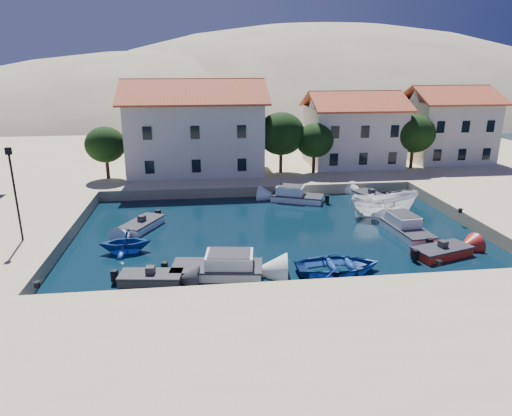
% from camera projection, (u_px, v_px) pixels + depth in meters
% --- Properties ---
extents(ground, '(400.00, 400.00, 0.00)m').
position_uv_depth(ground, '(306.00, 296.00, 25.15)').
color(ground, black).
rests_on(ground, ground).
extents(quay_south, '(52.00, 12.00, 1.00)m').
position_uv_depth(quay_south, '(339.00, 353.00, 19.32)').
color(quay_south, '#CBB38B').
rests_on(quay_south, ground).
extents(quay_west, '(8.00, 20.00, 1.00)m').
position_uv_depth(quay_west, '(12.00, 237.00, 32.26)').
color(quay_west, '#CBB38B').
rests_on(quay_west, ground).
extents(quay_north, '(80.00, 36.00, 1.00)m').
position_uv_depth(quay_north, '(257.00, 155.00, 61.20)').
color(quay_north, '#CBB38B').
rests_on(quay_north, ground).
extents(hills, '(254.00, 176.00, 99.00)m').
position_uv_depth(hills, '(281.00, 176.00, 151.59)').
color(hills, '#9A8768').
rests_on(hills, ground).
extents(building_left, '(14.70, 9.45, 9.70)m').
position_uv_depth(building_left, '(195.00, 125.00, 49.17)').
color(building_left, silver).
rests_on(building_left, quay_north).
extents(building_mid, '(10.50, 8.40, 8.30)m').
position_uv_depth(building_mid, '(353.00, 128.00, 52.42)').
color(building_mid, silver).
rests_on(building_mid, quay_north).
extents(building_right, '(9.45, 8.40, 8.80)m').
position_uv_depth(building_right, '(447.00, 123.00, 54.68)').
color(building_right, silver).
rests_on(building_right, quay_north).
extents(trees, '(37.30, 5.30, 6.45)m').
position_uv_depth(trees, '(295.00, 137.00, 48.31)').
color(trees, '#382314').
rests_on(trees, quay_north).
extents(lamppost, '(0.35, 0.25, 6.22)m').
position_uv_depth(lamppost, '(14.00, 186.00, 29.26)').
color(lamppost, black).
rests_on(lamppost, quay_west).
extents(bollards, '(29.36, 9.56, 0.30)m').
position_uv_depth(bollards, '(336.00, 247.00, 28.79)').
color(bollards, black).
rests_on(bollards, ground).
extents(motorboat_grey_sw, '(3.78, 2.06, 1.25)m').
position_uv_depth(motorboat_grey_sw, '(151.00, 278.00, 26.52)').
color(motorboat_grey_sw, '#2F2F34').
rests_on(motorboat_grey_sw, ground).
extents(cabin_cruiser_south, '(5.70, 3.04, 1.60)m').
position_uv_depth(cabin_cruiser_south, '(217.00, 267.00, 27.54)').
color(cabin_cruiser_south, white).
rests_on(cabin_cruiser_south, ground).
extents(rowboat_south, '(5.29, 3.81, 1.08)m').
position_uv_depth(rowboat_south, '(338.00, 272.00, 28.09)').
color(rowboat_south, '#1B4194').
rests_on(rowboat_south, ground).
extents(motorboat_red_se, '(4.32, 2.87, 1.25)m').
position_uv_depth(motorboat_red_se, '(442.00, 251.00, 30.34)').
color(motorboat_red_se, maroon).
rests_on(motorboat_red_se, ground).
extents(cabin_cruiser_east, '(2.48, 5.22, 1.60)m').
position_uv_depth(cabin_cruiser_east, '(407.00, 229.00, 34.02)').
color(cabin_cruiser_east, white).
rests_on(cabin_cruiser_east, ground).
extents(boat_east, '(5.91, 2.41, 2.25)m').
position_uv_depth(boat_east, '(383.00, 216.00, 38.37)').
color(boat_east, white).
rests_on(boat_east, ground).
extents(motorboat_white_ne, '(3.00, 4.28, 1.25)m').
position_uv_depth(motorboat_white_ne, '(371.00, 197.00, 42.81)').
color(motorboat_white_ne, white).
rests_on(motorboat_white_ne, ground).
extents(rowboat_west, '(3.58, 3.15, 1.79)m').
position_uv_depth(rowboat_west, '(126.00, 252.00, 31.02)').
color(rowboat_west, '#1B4194').
rests_on(rowboat_west, ground).
extents(motorboat_white_west, '(3.36, 4.33, 1.25)m').
position_uv_depth(motorboat_white_west, '(142.00, 225.00, 35.38)').
color(motorboat_white_west, white).
rests_on(motorboat_white_west, ground).
extents(cabin_cruiser_north, '(5.16, 3.70, 1.60)m').
position_uv_depth(cabin_cruiser_north, '(297.00, 196.00, 42.37)').
color(cabin_cruiser_north, white).
rests_on(cabin_cruiser_north, ground).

